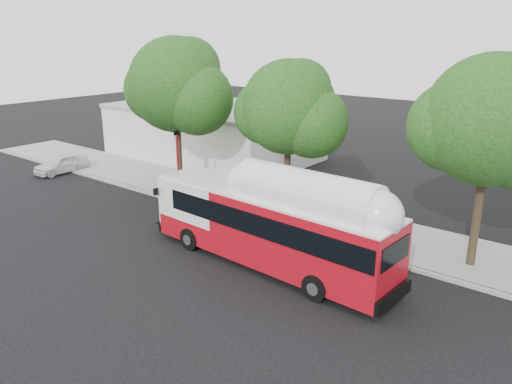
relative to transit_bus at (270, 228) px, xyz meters
The scene contains 11 objects.
ground 2.69m from the transit_bus, 167.42° to the right, with size 120.00×120.00×0.00m, color black.
sidewalk 6.59m from the transit_bus, 108.14° to the left, with size 60.00×5.00×0.15m, color gray.
curb_strip 4.33m from the transit_bus, 119.86° to the left, with size 60.00×0.30×0.15m, color gray.
red_curb_segment 6.29m from the transit_bus, 145.26° to the left, with size 10.00×0.32×0.16m, color maroon.
street_tree_left 12.66m from the transit_bus, 154.05° to the left, with size 6.67×5.80×9.74m.
street_tree_mid 7.44m from the transit_bus, 114.66° to the left, with size 5.75×5.00×8.62m.
street_tree_right 10.25m from the transit_bus, 36.00° to the left, with size 6.21×5.40×9.18m.
low_commercial_bldg 20.96m from the transit_bus, 139.70° to the left, with size 16.20×10.20×4.25m.
transit_bus is the anchor object (origin of this frame).
parked_car 21.54m from the transit_bus, behind, with size 3.98×1.60×1.36m, color silver.
signal_pole 10.50m from the transit_bus, 158.72° to the left, with size 0.12×0.41×4.33m.
Camera 1 is at (13.96, -15.69, 9.80)m, focal length 35.00 mm.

